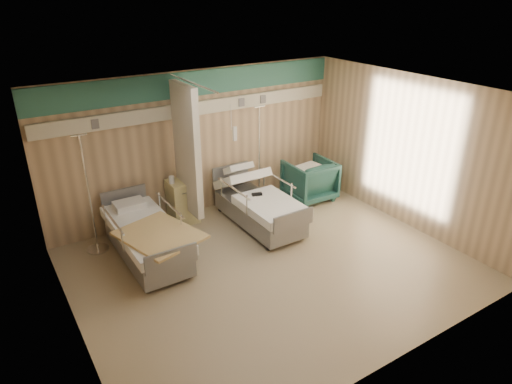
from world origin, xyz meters
TOP-DOWN VIEW (x-y plane):
  - ground at (0.00, 0.00)m, footprint 6.00×5.00m
  - room_walls at (-0.03, 0.25)m, footprint 6.04×5.04m
  - bed_right at (0.60, 1.30)m, footprint 1.00×2.16m
  - bed_left at (-1.60, 1.30)m, footprint 1.00×2.16m
  - bedside_cabinet at (-0.55, 2.20)m, footprint 0.50×0.48m
  - visitor_armchair at (2.14, 1.71)m, footprint 0.95×0.98m
  - waffle_blanket at (2.10, 1.66)m, footprint 0.64×0.58m
  - iv_stand_right at (1.21, 2.24)m, footprint 0.36×0.36m
  - iv_stand_left at (-2.25, 2.03)m, footprint 0.37×0.37m
  - call_remote at (0.55, 1.29)m, footprint 0.21×0.14m
  - tan_blanket at (-1.53, 0.84)m, footprint 1.29×1.47m
  - toiletry_bag at (-0.42, 2.14)m, footprint 0.26×0.18m
  - white_cup at (-0.74, 2.18)m, footprint 0.13×0.13m

SIDE VIEW (x-z plane):
  - ground at x=0.00m, z-range 0.00..0.00m
  - bed_right at x=0.60m, z-range 0.00..0.63m
  - bed_left at x=-1.60m, z-range 0.00..0.63m
  - iv_stand_right at x=1.21m, z-range -0.60..1.43m
  - bedside_cabinet at x=-0.55m, z-range 0.00..0.85m
  - iv_stand_left at x=-2.25m, z-range -0.61..1.47m
  - visitor_armchair at x=2.14m, z-range 0.00..0.86m
  - call_remote at x=0.55m, z-range 0.63..0.67m
  - tan_blanket at x=-1.53m, z-range 0.63..0.67m
  - waffle_blanket at x=2.10m, z-range 0.86..0.92m
  - toiletry_bag at x=-0.42m, z-range 0.85..0.98m
  - white_cup at x=-0.74m, z-range 0.85..0.99m
  - room_walls at x=-0.03m, z-range 0.45..3.27m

